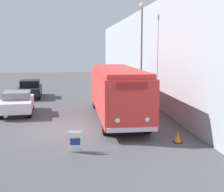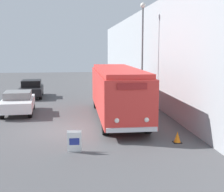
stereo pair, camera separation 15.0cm
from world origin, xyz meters
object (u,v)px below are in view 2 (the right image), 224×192
at_px(sign_board, 74,142).
at_px(traffic_cone, 177,137).
at_px(vintage_bus, 117,90).
at_px(parked_car_near, 18,102).
at_px(parked_car_mid, 32,89).
at_px(streetlamp, 142,42).

relative_size(sign_board, traffic_cone, 1.67).
height_order(vintage_bus, parked_car_near, vintage_bus).
height_order(parked_car_near, parked_car_mid, parked_car_mid).
xyz_separation_m(vintage_bus, parked_car_near, (-6.16, 2.15, -0.96)).
bearing_deg(vintage_bus, traffic_cone, -68.59).
height_order(vintage_bus, parked_car_mid, vintage_bus).
relative_size(vintage_bus, streetlamp, 1.35).
relative_size(parked_car_near, parked_car_mid, 1.01).
xyz_separation_m(streetlamp, parked_car_mid, (-8.46, 5.63, -3.88)).
distance_m(sign_board, traffic_cone, 4.61).
bearing_deg(parked_car_mid, sign_board, -79.51).
xyz_separation_m(streetlamp, parked_car_near, (-8.38, -1.28, -3.88)).
distance_m(vintage_bus, traffic_cone, 5.72).
bearing_deg(parked_car_near, parked_car_mid, 86.38).
bearing_deg(sign_board, vintage_bus, 66.49).
distance_m(streetlamp, parked_car_near, 9.33).
bearing_deg(parked_car_mid, parked_car_near, -92.79).
height_order(sign_board, parked_car_near, parked_car_near).
xyz_separation_m(sign_board, parked_car_mid, (-3.70, 14.90, 0.34)).
relative_size(sign_board, parked_car_near, 0.20).
xyz_separation_m(sign_board, streetlamp, (4.76, 9.27, 4.22)).
relative_size(streetlamp, parked_car_mid, 1.74).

